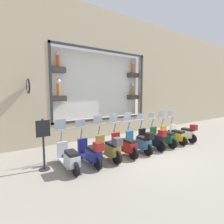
# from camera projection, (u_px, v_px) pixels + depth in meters

# --- Properties ---
(ground_plane) EXTENTS (120.00, 120.00, 0.00)m
(ground_plane) POSITION_uv_depth(u_px,v_px,m) (145.00, 153.00, 7.55)
(ground_plane) COLOR gray
(building_facade) EXTENTS (1.24, 36.00, 7.21)m
(building_facade) POSITION_uv_depth(u_px,v_px,m) (102.00, 74.00, 10.12)
(building_facade) COLOR tan
(building_facade) RESTS_ON ground_plane
(scooter_white_0) EXTENTS (1.80, 0.61, 1.57)m
(scooter_white_0) POSITION_uv_depth(u_px,v_px,m) (184.00, 132.00, 9.37)
(scooter_white_0) COLOR black
(scooter_white_0) RESTS_ON ground_plane
(scooter_yellow_1) EXTENTS (1.79, 0.61, 1.63)m
(scooter_yellow_1) POSITION_uv_depth(u_px,v_px,m) (173.00, 135.00, 8.98)
(scooter_yellow_1) COLOR black
(scooter_yellow_1) RESTS_ON ground_plane
(scooter_green_2) EXTENTS (1.80, 0.60, 1.57)m
(scooter_green_2) POSITION_uv_depth(u_px,v_px,m) (163.00, 137.00, 8.54)
(scooter_green_2) COLOR black
(scooter_green_2) RESTS_ON ground_plane
(scooter_black_3) EXTENTS (1.80, 0.60, 1.57)m
(scooter_black_3) POSITION_uv_depth(u_px,v_px,m) (153.00, 139.00, 8.04)
(scooter_black_3) COLOR black
(scooter_black_3) RESTS_ON ground_plane
(scooter_teal_4) EXTENTS (1.80, 0.61, 1.67)m
(scooter_teal_4) POSITION_uv_depth(u_px,v_px,m) (140.00, 142.00, 7.59)
(scooter_teal_4) COLOR black
(scooter_teal_4) RESTS_ON ground_plane
(scooter_red_5) EXTENTS (1.80, 0.60, 1.67)m
(scooter_red_5) POSITION_uv_depth(u_px,v_px,m) (125.00, 145.00, 7.20)
(scooter_red_5) COLOR black
(scooter_red_5) RESTS_ON ground_plane
(scooter_olive_6) EXTENTS (1.80, 0.61, 1.65)m
(scooter_olive_6) POSITION_uv_depth(u_px,v_px,m) (109.00, 148.00, 6.70)
(scooter_olive_6) COLOR black
(scooter_olive_6) RESTS_ON ground_plane
(scooter_navy_7) EXTENTS (1.79, 0.61, 1.54)m
(scooter_navy_7) POSITION_uv_depth(u_px,v_px,m) (91.00, 152.00, 6.25)
(scooter_navy_7) COLOR black
(scooter_navy_7) RESTS_ON ground_plane
(scooter_silver_8) EXTENTS (1.79, 0.61, 1.63)m
(scooter_silver_8) POSITION_uv_depth(u_px,v_px,m) (69.00, 157.00, 5.86)
(scooter_silver_8) COLOR black
(scooter_silver_8) RESTS_ON ground_plane
(shop_sign_post) EXTENTS (0.36, 0.45, 1.74)m
(shop_sign_post) POSITION_uv_depth(u_px,v_px,m) (44.00, 142.00, 5.80)
(shop_sign_post) COLOR #232326
(shop_sign_post) RESTS_ON ground_plane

